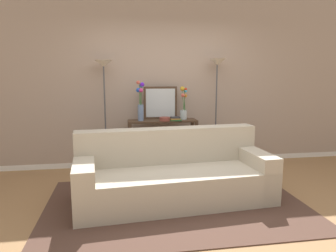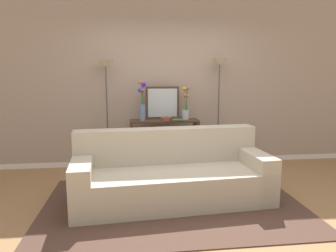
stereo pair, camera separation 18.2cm
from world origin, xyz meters
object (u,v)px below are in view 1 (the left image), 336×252
(fruit_bowl, at_px, (165,119))
(book_row_under_console, at_px, (147,166))
(vase_short_flowers, at_px, (184,107))
(vase_tall_flowers, at_px, (141,103))
(wall_mirror, at_px, (160,103))
(book_stack, at_px, (175,119))
(console_table, at_px, (163,136))
(floor_lamp_left, at_px, (104,85))
(couch, at_px, (173,176))
(floor_lamp_right, at_px, (217,83))

(fruit_bowl, relative_size, book_row_under_console, 0.46)
(vase_short_flowers, bearing_deg, vase_tall_flowers, -176.24)
(wall_mirror, distance_m, fruit_bowl, 0.34)
(vase_tall_flowers, height_order, book_stack, vase_tall_flowers)
(console_table, bearing_deg, wall_mirror, 96.09)
(floor_lamp_left, relative_size, fruit_bowl, 10.13)
(console_table, distance_m, fruit_bowl, 0.32)
(wall_mirror, height_order, vase_tall_flowers, vase_tall_flowers)
(floor_lamp_left, xyz_separation_m, vase_short_flowers, (1.29, -0.02, -0.37))
(console_table, height_order, fruit_bowl, fruit_bowl)
(couch, distance_m, book_stack, 1.37)
(console_table, height_order, floor_lamp_right, floor_lamp_right)
(floor_lamp_right, xyz_separation_m, vase_short_flowers, (-0.57, -0.02, -0.39))
(wall_mirror, bearing_deg, book_stack, -48.25)
(floor_lamp_right, xyz_separation_m, fruit_bowl, (-0.90, -0.14, -0.58))
(vase_short_flowers, xyz_separation_m, book_row_under_console, (-0.62, -0.03, -0.99))
(couch, bearing_deg, vase_tall_flowers, 102.87)
(vase_tall_flowers, relative_size, book_row_under_console, 1.66)
(wall_mirror, distance_m, book_row_under_console, 1.09)
(book_stack, height_order, book_row_under_console, book_stack)
(couch, height_order, console_table, couch)
(book_stack, bearing_deg, couch, -101.82)
(vase_short_flowers, bearing_deg, fruit_bowl, -159.58)
(couch, relative_size, vase_short_flowers, 4.50)
(console_table, distance_m, floor_lamp_right, 1.28)
(book_row_under_console, bearing_deg, console_table, 0.00)
(floor_lamp_left, xyz_separation_m, book_row_under_console, (0.66, -0.05, -1.36))
(floor_lamp_right, bearing_deg, book_stack, -168.68)
(vase_tall_flowers, distance_m, vase_short_flowers, 0.73)
(vase_tall_flowers, xyz_separation_m, vase_short_flowers, (0.72, 0.05, -0.08))
(vase_tall_flowers, height_order, book_row_under_console, vase_tall_flowers)
(vase_tall_flowers, bearing_deg, floor_lamp_right, 2.91)
(floor_lamp_left, bearing_deg, book_stack, -7.47)
(couch, distance_m, book_row_under_console, 1.36)
(floor_lamp_right, distance_m, book_stack, 0.95)
(vase_tall_flowers, distance_m, fruit_bowl, 0.47)
(floor_lamp_left, height_order, floor_lamp_right, floor_lamp_right)
(vase_tall_flowers, height_order, fruit_bowl, vase_tall_flowers)
(couch, distance_m, vase_tall_flowers, 1.57)
(vase_short_flowers, bearing_deg, console_table, -175.44)
(floor_lamp_right, height_order, wall_mirror, floor_lamp_right)
(vase_short_flowers, relative_size, book_stack, 2.84)
(console_table, xyz_separation_m, book_stack, (0.19, -0.10, 0.30))
(couch, distance_m, vase_short_flowers, 1.60)
(wall_mirror, bearing_deg, floor_lamp_left, -174.56)
(console_table, bearing_deg, vase_short_flowers, 4.56)
(couch, relative_size, floor_lamp_right, 1.34)
(floor_lamp_right, distance_m, wall_mirror, 1.01)
(wall_mirror, bearing_deg, vase_short_flowers, -15.72)
(book_row_under_console, bearing_deg, floor_lamp_right, 2.26)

